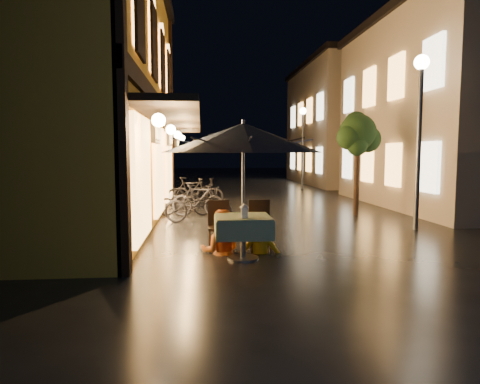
{
  "coord_description": "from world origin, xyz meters",
  "views": [
    {
      "loc": [
        -2.28,
        -8.01,
        1.89
      ],
      "look_at": [
        -1.54,
        0.03,
        1.15
      ],
      "focal_mm": 32.0,
      "sensor_mm": 36.0,
      "label": 1
    }
  ],
  "objects": [
    {
      "name": "bicycle_1",
      "position": [
        -2.37,
        4.51,
        0.51
      ],
      "size": [
        1.76,
        1.09,
        1.02
      ],
      "primitive_type": "imported",
      "rotation": [
        0.0,
        0.0,
        1.18
      ],
      "color": "black",
      "rests_on": "ground"
    },
    {
      "name": "person_yellow",
      "position": [
        -1.17,
        -0.04,
        0.75
      ],
      "size": [
        1.03,
        0.68,
        1.5
      ],
      "primitive_type": "imported",
      "rotation": [
        0.0,
        0.0,
        3.01
      ],
      "color": "#F8B10F",
      "rests_on": "ground"
    },
    {
      "name": "cafe_table",
      "position": [
        -1.54,
        -0.57,
        0.59
      ],
      "size": [
        0.99,
        0.99,
        0.78
      ],
      "color": "#59595E",
      "rests_on": "ground"
    },
    {
      "name": "cafe_chair_right",
      "position": [
        -1.14,
        0.17,
        0.54
      ],
      "size": [
        0.42,
        0.42,
        0.97
      ],
      "color": "black",
      "rests_on": "ground"
    },
    {
      "name": "streetlamp_far",
      "position": [
        3.0,
        14.0,
        2.92
      ],
      "size": [
        0.36,
        0.36,
        4.23
      ],
      "color": "#59595E",
      "rests_on": "ground"
    },
    {
      "name": "bicycle_4",
      "position": [
        -2.4,
        7.5,
        0.49
      ],
      "size": [
        1.97,
        1.03,
        0.99
      ],
      "primitive_type": "imported",
      "rotation": [
        0.0,
        0.0,
        1.36
      ],
      "color": "black",
      "rests_on": "ground"
    },
    {
      "name": "east_building_near",
      "position": [
        7.49,
        6.5,
        3.41
      ],
      "size": [
        7.3,
        9.3,
        6.8
      ],
      "color": "tan",
      "rests_on": "ground"
    },
    {
      "name": "west_building",
      "position": [
        -5.72,
        4.0,
        3.71
      ],
      "size": [
        5.9,
        11.4,
        7.4
      ],
      "color": "orange",
      "rests_on": "ground"
    },
    {
      "name": "person_orange",
      "position": [
        -1.92,
        -0.02,
        0.81
      ],
      "size": [
        0.83,
        0.66,
        1.62
      ],
      "primitive_type": "imported",
      "rotation": [
        0.0,
        0.0,
        3.07
      ],
      "color": "orange",
      "rests_on": "ground"
    },
    {
      "name": "bicycle_0",
      "position": [
        -2.37,
        3.45,
        0.49
      ],
      "size": [
        1.95,
        1.02,
        0.98
      ],
      "primitive_type": "imported",
      "rotation": [
        0.0,
        0.0,
        1.36
      ],
      "color": "black",
      "rests_on": "ground"
    },
    {
      "name": "bicycle_3",
      "position": [
        -2.66,
        7.07,
        0.52
      ],
      "size": [
        1.79,
        0.79,
        1.04
      ],
      "primitive_type": "imported",
      "rotation": [
        0.0,
        0.0,
        1.75
      ],
      "color": "black",
      "rests_on": "ground"
    },
    {
      "name": "ground",
      "position": [
        0.0,
        0.0,
        0.0
      ],
      "size": [
        90.0,
        90.0,
        0.0
      ],
      "primitive_type": "plane",
      "color": "black",
      "rests_on": "ground"
    },
    {
      "name": "cafe_chair_left",
      "position": [
        -1.94,
        0.17,
        0.54
      ],
      "size": [
        0.42,
        0.42,
        0.97
      ],
      "color": "black",
      "rests_on": "ground"
    },
    {
      "name": "bicycle_2",
      "position": [
        -2.79,
        4.9,
        0.42
      ],
      "size": [
        1.64,
        0.65,
        0.85
      ],
      "primitive_type": "imported",
      "rotation": [
        0.0,
        0.0,
        1.63
      ],
      "color": "black",
      "rests_on": "ground"
    },
    {
      "name": "street_tree",
      "position": [
        2.41,
        4.51,
        2.42
      ],
      "size": [
        1.43,
        1.2,
        3.15
      ],
      "color": "black",
      "rests_on": "ground"
    },
    {
      "name": "table_lantern",
      "position": [
        -1.54,
        -0.78,
        0.92
      ],
      "size": [
        0.16,
        0.16,
        0.25
      ],
      "color": "white",
      "rests_on": "cafe_table"
    },
    {
      "name": "east_building_far",
      "position": [
        7.49,
        18.0,
        3.66
      ],
      "size": [
        7.3,
        10.3,
        7.3
      ],
      "color": "tan",
      "rests_on": "ground"
    },
    {
      "name": "streetlamp_near",
      "position": [
        3.0,
        2.0,
        2.92
      ],
      "size": [
        0.36,
        0.36,
        4.23
      ],
      "color": "#59595E",
      "rests_on": "ground"
    },
    {
      "name": "patio_umbrella",
      "position": [
        -1.54,
        -0.57,
        2.15
      ],
      "size": [
        2.83,
        2.83,
        2.46
      ],
      "color": "#59595E",
      "rests_on": "ground"
    }
  ]
}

